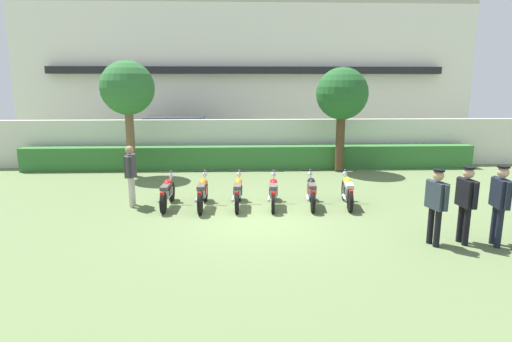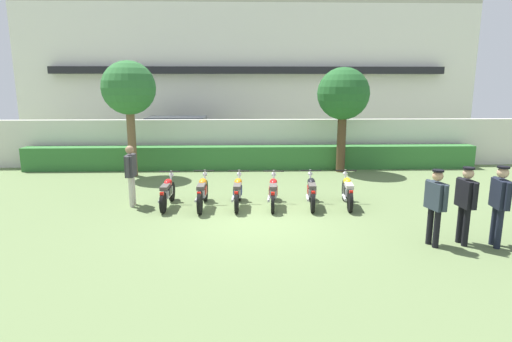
{
  "view_description": "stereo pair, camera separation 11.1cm",
  "coord_description": "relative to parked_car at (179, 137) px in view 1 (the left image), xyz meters",
  "views": [
    {
      "loc": [
        -0.52,
        -10.34,
        3.43
      ],
      "look_at": [
        0.0,
        1.55,
        0.96
      ],
      "focal_mm": 29.62,
      "sensor_mm": 36.0,
      "label": 1
    },
    {
      "loc": [
        -0.41,
        -10.35,
        3.43
      ],
      "look_at": [
        0.0,
        1.55,
        0.96
      ],
      "focal_mm": 29.62,
      "sensor_mm": 36.0,
      "label": 2
    }
  ],
  "objects": [
    {
      "name": "tree_far_side",
      "position": [
        6.81,
        -3.8,
        2.05
      ],
      "size": [
        2.0,
        2.0,
        4.05
      ],
      "color": "#4C3823",
      "rests_on": "ground"
    },
    {
      "name": "ground",
      "position": [
        3.31,
        -9.74,
        -0.94
      ],
      "size": [
        60.0,
        60.0,
        0.0
      ],
      "primitive_type": "plane",
      "color": "#607547"
    },
    {
      "name": "motorcycle_in_row_5",
      "position": [
        5.9,
        -8.56,
        -0.49
      ],
      "size": [
        0.6,
        1.81,
        0.96
      ],
      "rotation": [
        0.0,
        0.0,
        1.46
      ],
      "color": "black",
      "rests_on": "ground"
    },
    {
      "name": "motorcycle_in_row_4",
      "position": [
        4.87,
        -8.54,
        -0.49
      ],
      "size": [
        0.6,
        1.84,
        0.96
      ],
      "rotation": [
        0.0,
        0.0,
        1.47
      ],
      "color": "black",
      "rests_on": "ground"
    },
    {
      "name": "hedge_row",
      "position": [
        3.31,
        -3.11,
        -0.47
      ],
      "size": [
        18.24,
        0.7,
        0.94
      ],
      "primitive_type": "cube",
      "color": "#337033",
      "rests_on": "ground"
    },
    {
      "name": "compound_wall",
      "position": [
        3.31,
        -2.41,
        0.04
      ],
      "size": [
        22.81,
        0.3,
        1.96
      ],
      "primitive_type": "cube",
      "color": "silver",
      "rests_on": "ground"
    },
    {
      "name": "motorcycle_in_row_0",
      "position": [
        0.8,
        -8.48,
        -0.5
      ],
      "size": [
        0.6,
        1.78,
        0.94
      ],
      "rotation": [
        0.0,
        0.0,
        1.54
      ],
      "color": "black",
      "rests_on": "ground"
    },
    {
      "name": "motorcycle_in_row_3",
      "position": [
        3.79,
        -8.52,
        -0.5
      ],
      "size": [
        0.6,
        1.85,
        0.94
      ],
      "rotation": [
        0.0,
        0.0,
        1.48
      ],
      "color": "black",
      "rests_on": "ground"
    },
    {
      "name": "officer_2",
      "position": [
        8.32,
        -11.71,
        0.11
      ],
      "size": [
        0.28,
        0.69,
        1.75
      ],
      "rotation": [
        0.0,
        0.0,
        3.02
      ],
      "color": "black",
      "rests_on": "ground"
    },
    {
      "name": "officer_0",
      "position": [
        7.0,
        -11.62,
        0.05
      ],
      "size": [
        0.33,
        0.65,
        1.67
      ],
      "rotation": [
        0.0,
        0.0,
        3.38
      ],
      "color": "black",
      "rests_on": "ground"
    },
    {
      "name": "inspector_person",
      "position": [
        -0.23,
        -8.33,
        0.1
      ],
      "size": [
        0.23,
        0.69,
        1.74
      ],
      "color": "beige",
      "rests_on": "ground"
    },
    {
      "name": "motorcycle_in_row_2",
      "position": [
        2.79,
        -8.52,
        -0.49
      ],
      "size": [
        0.6,
        1.86,
        0.96
      ],
      "rotation": [
        0.0,
        0.0,
        1.52
      ],
      "color": "black",
      "rests_on": "ground"
    },
    {
      "name": "motorcycle_in_row_1",
      "position": [
        1.8,
        -8.59,
        -0.48
      ],
      "size": [
        0.6,
        1.92,
        0.98
      ],
      "rotation": [
        0.0,
        0.0,
        1.54
      ],
      "color": "black",
      "rests_on": "ground"
    },
    {
      "name": "parked_car",
      "position": [
        0.0,
        0.0,
        0.0
      ],
      "size": [
        4.53,
        2.14,
        1.89
      ],
      "rotation": [
        0.0,
        0.0,
        -0.02
      ],
      "color": "black",
      "rests_on": "ground"
    },
    {
      "name": "officer_1",
      "position": [
        7.68,
        -11.56,
        0.08
      ],
      "size": [
        0.25,
        0.68,
        1.71
      ],
      "rotation": [
        0.0,
        0.0,
        3.21
      ],
      "color": "black",
      "rests_on": "ground"
    },
    {
      "name": "building",
      "position": [
        3.31,
        5.4,
        2.94
      ],
      "size": [
        24.01,
        6.5,
        7.75
      ],
      "color": "white",
      "rests_on": "ground"
    },
    {
      "name": "tree_near_inspector",
      "position": [
        -1.19,
        -4.32,
        2.28
      ],
      "size": [
        1.95,
        1.95,
        4.26
      ],
      "color": "brown",
      "rests_on": "ground"
    }
  ]
}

